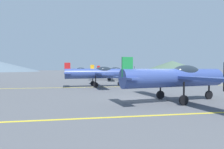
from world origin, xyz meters
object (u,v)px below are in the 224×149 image
Objects in this scene: airplane_far at (112,72)px; car_sedan at (160,76)px; airplane_near at (178,77)px; airplane_back at (83,71)px; airplane_mid at (99,73)px.

airplane_far is 2.07× the size of car_sedan.
airplane_back is at bearing 99.53° from airplane_near.
airplane_near and airplane_far have the same top height.
airplane_far is (-0.54, 21.22, 0.00)m from airplane_near.
airplane_back is (-1.37, 21.03, 0.00)m from airplane_mid.
airplane_near and airplane_back have the same top height.
car_sedan is at bearing -47.85° from airplane_back.
airplane_mid is at bearing -107.32° from airplane_far.
airplane_mid is at bearing 110.57° from airplane_near.
airplane_far and airplane_back have the same top height.
airplane_near is at bearing -80.47° from airplane_back.
airplane_back is (-5.28, 31.43, 0.00)m from airplane_near.
airplane_near is 1.00× the size of airplane_mid.
airplane_far is at bearing 156.77° from car_sedan.
airplane_mid is 1.00× the size of airplane_back.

